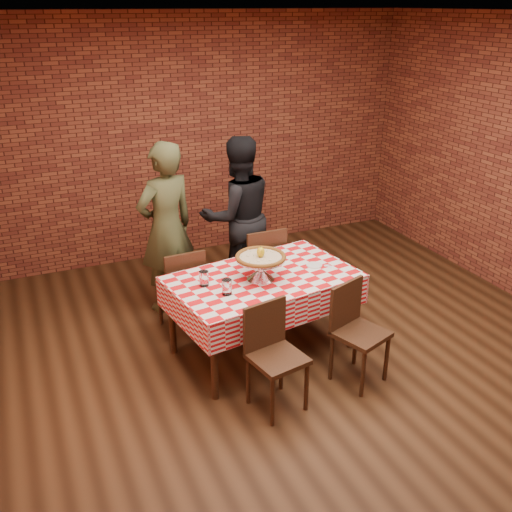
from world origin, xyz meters
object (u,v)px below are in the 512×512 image
(water_glass_right, at_px, (204,278))
(diner_olive, at_px, (166,228))
(table, at_px, (263,314))
(chair_near_left, at_px, (277,360))
(chair_far_left, at_px, (181,289))
(pizza, at_px, (261,258))
(chair_near_right, at_px, (361,336))
(condiment_caddy, at_px, (249,257))
(diner_black, at_px, (238,216))
(water_glass_left, at_px, (227,287))
(chair_far_right, at_px, (259,266))
(pizza_stand, at_px, (261,268))

(water_glass_right, xyz_separation_m, diner_olive, (-0.01, 1.12, 0.06))
(table, height_order, chair_near_left, chair_near_left)
(chair_far_left, bearing_deg, pizza, 123.91)
(water_glass_right, height_order, chair_near_right, water_glass_right)
(condiment_caddy, xyz_separation_m, chair_near_right, (0.57, -1.02, -0.40))
(chair_near_right, relative_size, diner_black, 0.50)
(condiment_caddy, xyz_separation_m, chair_near_left, (-0.22, -1.07, -0.40))
(water_glass_right, height_order, diner_black, diner_black)
(water_glass_left, distance_m, chair_near_left, 0.74)
(chair_far_right, bearing_deg, water_glass_left, 54.03)
(chair_near_right, height_order, chair_far_right, chair_far_right)
(water_glass_left, height_order, diner_olive, diner_olive)
(table, distance_m, chair_far_right, 0.88)
(pizza_stand, bearing_deg, table, 43.29)
(pizza, bearing_deg, water_glass_left, -157.87)
(water_glass_right, bearing_deg, chair_near_right, -35.95)
(pizza_stand, bearing_deg, condiment_caddy, 85.62)
(table, distance_m, chair_far_left, 0.88)
(table, height_order, chair_near_right, chair_near_right)
(pizza, bearing_deg, condiment_caddy, 85.62)
(water_glass_left, bearing_deg, diner_olive, 95.51)
(condiment_caddy, height_order, chair_far_right, same)
(chair_far_left, bearing_deg, table, 127.41)
(chair_near_left, bearing_deg, chair_near_right, -7.49)
(water_glass_left, bearing_deg, chair_near_right, -30.12)
(water_glass_right, bearing_deg, pizza, -8.77)
(chair_far_left, distance_m, diner_black, 1.10)
(water_glass_left, bearing_deg, diner_black, 64.71)
(condiment_caddy, xyz_separation_m, diner_black, (0.29, 0.98, 0.03))
(pizza, relative_size, chair_near_right, 0.51)
(water_glass_right, distance_m, diner_black, 1.46)
(chair_far_left, xyz_separation_m, diner_black, (0.84, 0.58, 0.43))
(chair_near_right, bearing_deg, chair_far_left, 108.41)
(table, bearing_deg, pizza_stand, -136.71)
(diner_olive, bearing_deg, pizza_stand, 94.83)
(chair_near_right, distance_m, diner_olive, 2.25)
(chair_far_left, xyz_separation_m, chair_far_right, (0.89, 0.14, 0.02))
(water_glass_right, distance_m, chair_far_right, 1.22)
(chair_near_left, bearing_deg, chair_far_right, 59.92)
(chair_near_left, bearing_deg, diner_black, 65.35)
(diner_olive, bearing_deg, chair_near_right, 101.92)
(water_glass_left, distance_m, diner_olive, 1.36)
(chair_near_right, height_order, diner_black, diner_black)
(chair_far_left, bearing_deg, water_glass_right, 90.42)
(water_glass_right, xyz_separation_m, condiment_caddy, (0.52, 0.23, 0.01))
(table, height_order, pizza, pizza)
(water_glass_right, height_order, diner_olive, diner_olive)
(chair_far_right, relative_size, diner_olive, 0.51)
(chair_near_left, relative_size, chair_near_right, 1.00)
(condiment_caddy, bearing_deg, pizza_stand, -99.74)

